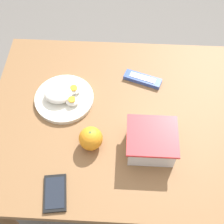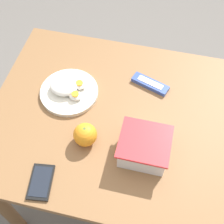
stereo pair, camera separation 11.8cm
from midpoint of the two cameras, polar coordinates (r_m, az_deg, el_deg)
ground_plane at (r=1.86m, az=2.26°, el=-13.34°), size 10.00×10.00×0.00m
table at (r=1.31m, az=3.14°, el=-3.94°), size 0.98×0.80×0.73m
food_container at (r=1.10m, az=8.93°, el=-6.78°), size 0.18×0.16×0.09m
orange_fruit at (r=1.11m, az=-1.91°, el=-4.40°), size 0.09×0.09×0.09m
rice_plate at (r=1.26m, az=-5.36°, el=3.77°), size 0.23×0.23×0.06m
candy_bar at (r=1.30m, az=9.59°, el=4.91°), size 0.16×0.09×0.02m
cell_phone at (r=1.09m, az=-9.82°, el=-12.74°), size 0.09×0.14×0.01m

